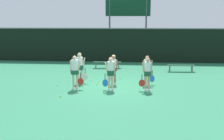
{
  "coord_description": "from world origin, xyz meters",
  "views": [
    {
      "loc": [
        1.06,
        -13.39,
        3.53
      ],
      "look_at": [
        -0.04,
        -0.01,
        0.91
      ],
      "focal_mm": 42.0,
      "sensor_mm": 36.0,
      "label": 1
    }
  ],
  "objects_px": {
    "bench_far": "(107,63)",
    "player_1": "(111,71)",
    "tennis_ball_8": "(57,85)",
    "player_5": "(147,68)",
    "player_4": "(113,67)",
    "tennis_ball_5": "(120,78)",
    "scoreboard": "(128,10)",
    "tennis_ball_2": "(105,86)",
    "tennis_ball_4": "(110,87)",
    "player_3": "(80,65)",
    "tennis_ball_1": "(91,80)",
    "tennis_ball_6": "(97,85)",
    "player_0": "(75,70)",
    "bench_courtside": "(181,66)",
    "player_2": "(147,71)",
    "tennis_ball_7": "(103,92)",
    "tennis_ball_0": "(60,96)",
    "tennis_ball_3": "(98,82)"
  },
  "relations": [
    {
      "from": "player_2",
      "to": "tennis_ball_8",
      "type": "relative_size",
      "value": 24.3
    },
    {
      "from": "bench_far",
      "to": "tennis_ball_2",
      "type": "height_order",
      "value": "bench_far"
    },
    {
      "from": "player_1",
      "to": "bench_far",
      "type": "bearing_deg",
      "value": 97.43
    },
    {
      "from": "player_1",
      "to": "player_4",
      "type": "relative_size",
      "value": 1.03
    },
    {
      "from": "bench_courtside",
      "to": "player_3",
      "type": "bearing_deg",
      "value": -150.57
    },
    {
      "from": "tennis_ball_4",
      "to": "tennis_ball_5",
      "type": "height_order",
      "value": "tennis_ball_4"
    },
    {
      "from": "tennis_ball_5",
      "to": "scoreboard",
      "type": "bearing_deg",
      "value": 88.25
    },
    {
      "from": "tennis_ball_0",
      "to": "tennis_ball_8",
      "type": "relative_size",
      "value": 0.98
    },
    {
      "from": "player_1",
      "to": "tennis_ball_6",
      "type": "distance_m",
      "value": 1.56
    },
    {
      "from": "bench_far",
      "to": "tennis_ball_7",
      "type": "bearing_deg",
      "value": -88.99
    },
    {
      "from": "bench_courtside",
      "to": "tennis_ball_4",
      "type": "bearing_deg",
      "value": -136.22
    },
    {
      "from": "tennis_ball_0",
      "to": "tennis_ball_3",
      "type": "xyz_separation_m",
      "value": [
        1.38,
        2.81,
        -0.0
      ]
    },
    {
      "from": "player_2",
      "to": "player_3",
      "type": "height_order",
      "value": "player_3"
    },
    {
      "from": "player_0",
      "to": "tennis_ball_0",
      "type": "xyz_separation_m",
      "value": [
        -0.39,
        -1.42,
        -0.99
      ]
    },
    {
      "from": "tennis_ball_6",
      "to": "tennis_ball_8",
      "type": "bearing_deg",
      "value": -170.97
    },
    {
      "from": "tennis_ball_1",
      "to": "tennis_ball_7",
      "type": "relative_size",
      "value": 1.05
    },
    {
      "from": "scoreboard",
      "to": "tennis_ball_2",
      "type": "bearing_deg",
      "value": -95.43
    },
    {
      "from": "tennis_ball_7",
      "to": "tennis_ball_8",
      "type": "height_order",
      "value": "same"
    },
    {
      "from": "tennis_ball_4",
      "to": "tennis_ball_7",
      "type": "distance_m",
      "value": 1.09
    },
    {
      "from": "tennis_ball_3",
      "to": "tennis_ball_5",
      "type": "xyz_separation_m",
      "value": [
        1.16,
        1.26,
        0.0
      ]
    },
    {
      "from": "player_1",
      "to": "player_2",
      "type": "bearing_deg",
      "value": 1.06
    },
    {
      "from": "tennis_ball_3",
      "to": "tennis_ball_7",
      "type": "xyz_separation_m",
      "value": [
        0.52,
        -1.93,
        0.0
      ]
    },
    {
      "from": "player_4",
      "to": "player_5",
      "type": "xyz_separation_m",
      "value": [
        1.82,
        -0.02,
        -0.01
      ]
    },
    {
      "from": "bench_far",
      "to": "player_5",
      "type": "xyz_separation_m",
      "value": [
        2.65,
        -4.78,
        0.55
      ]
    },
    {
      "from": "tennis_ball_8",
      "to": "player_5",
      "type": "bearing_deg",
      "value": 7.01
    },
    {
      "from": "bench_far",
      "to": "tennis_ball_8",
      "type": "bearing_deg",
      "value": -115.05
    },
    {
      "from": "player_0",
      "to": "tennis_ball_6",
      "type": "distance_m",
      "value": 1.67
    },
    {
      "from": "tennis_ball_1",
      "to": "tennis_ball_6",
      "type": "height_order",
      "value": "tennis_ball_1"
    },
    {
      "from": "player_0",
      "to": "tennis_ball_4",
      "type": "bearing_deg",
      "value": 16.98
    },
    {
      "from": "bench_courtside",
      "to": "scoreboard",
      "type": "bearing_deg",
      "value": 121.74
    },
    {
      "from": "player_1",
      "to": "player_2",
      "type": "height_order",
      "value": "player_2"
    },
    {
      "from": "player_4",
      "to": "tennis_ball_7",
      "type": "distance_m",
      "value": 1.99
    },
    {
      "from": "player_2",
      "to": "player_3",
      "type": "relative_size",
      "value": 0.98
    },
    {
      "from": "tennis_ball_8",
      "to": "bench_far",
      "type": "bearing_deg",
      "value": 68.07
    },
    {
      "from": "tennis_ball_0",
      "to": "tennis_ball_7",
      "type": "bearing_deg",
      "value": 24.85
    },
    {
      "from": "player_2",
      "to": "player_4",
      "type": "distance_m",
      "value": 2.12
    },
    {
      "from": "tennis_ball_4",
      "to": "tennis_ball_8",
      "type": "bearing_deg",
      "value": 178.84
    },
    {
      "from": "bench_courtside",
      "to": "tennis_ball_8",
      "type": "distance_m",
      "value": 8.59
    },
    {
      "from": "player_0",
      "to": "player_3",
      "type": "bearing_deg",
      "value": 91.08
    },
    {
      "from": "player_1",
      "to": "player_0",
      "type": "bearing_deg",
      "value": 179.73
    },
    {
      "from": "player_3",
      "to": "tennis_ball_2",
      "type": "bearing_deg",
      "value": -24.8
    },
    {
      "from": "player_3",
      "to": "player_0",
      "type": "bearing_deg",
      "value": -93.04
    },
    {
      "from": "player_1",
      "to": "tennis_ball_1",
      "type": "bearing_deg",
      "value": 123.8
    },
    {
      "from": "bench_far",
      "to": "player_1",
      "type": "xyz_separation_m",
      "value": [
        0.77,
        -5.96,
        0.58
      ]
    },
    {
      "from": "player_4",
      "to": "tennis_ball_3",
      "type": "bearing_deg",
      "value": 168.67
    },
    {
      "from": "tennis_ball_0",
      "to": "tennis_ball_7",
      "type": "relative_size",
      "value": 1.0
    },
    {
      "from": "bench_courtside",
      "to": "tennis_ball_8",
      "type": "xyz_separation_m",
      "value": [
        -7.3,
        -4.52,
        -0.36
      ]
    },
    {
      "from": "tennis_ball_2",
      "to": "tennis_ball_8",
      "type": "distance_m",
      "value": 2.57
    },
    {
      "from": "player_4",
      "to": "tennis_ball_5",
      "type": "xyz_separation_m",
      "value": [
        0.29,
        1.46,
        -0.93
      ]
    },
    {
      "from": "player_0",
      "to": "player_5",
      "type": "xyz_separation_m",
      "value": [
        3.68,
        1.17,
        -0.08
      ]
    }
  ]
}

